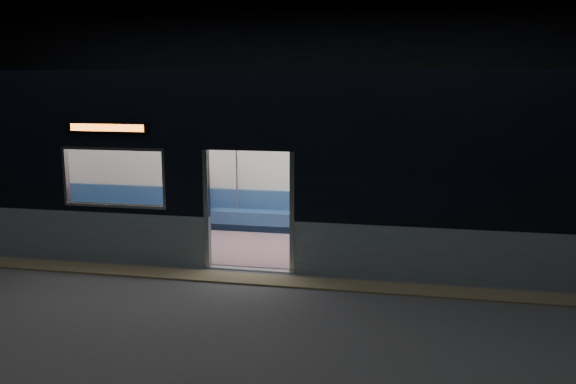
% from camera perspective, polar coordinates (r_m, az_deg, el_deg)
% --- Properties ---
extents(station_floor, '(24.00, 14.00, 0.01)m').
position_cam_1_polar(station_floor, '(9.52, -5.23, -9.24)').
color(station_floor, '#47494C').
rests_on(station_floor, ground).
extents(station_envelope, '(24.00, 14.00, 5.00)m').
position_cam_1_polar(station_envelope, '(8.95, -5.65, 13.39)').
color(station_envelope, black).
rests_on(station_envelope, station_floor).
extents(tactile_strip, '(22.80, 0.50, 0.03)m').
position_cam_1_polar(tactile_strip, '(10.01, -4.34, -8.09)').
color(tactile_strip, '#8C7F59').
rests_on(tactile_strip, station_floor).
extents(metro_car, '(18.00, 3.04, 3.35)m').
position_cam_1_polar(metro_car, '(11.49, -1.80, 3.78)').
color(metro_car, '#889BA2').
rests_on(metro_car, station_floor).
extents(passenger, '(0.45, 0.74, 1.41)m').
position_cam_1_polar(passenger, '(13.11, -8.52, 0.00)').
color(passenger, black).
rests_on(passenger, metro_car).
extents(handbag, '(0.32, 0.29, 0.15)m').
position_cam_1_polar(handbag, '(12.92, -8.83, -0.74)').
color(handbag, black).
rests_on(handbag, passenger).
extents(transit_map, '(1.02, 0.03, 0.66)m').
position_cam_1_polar(transit_map, '(12.58, 15.48, 2.33)').
color(transit_map, white).
rests_on(transit_map, metro_car).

